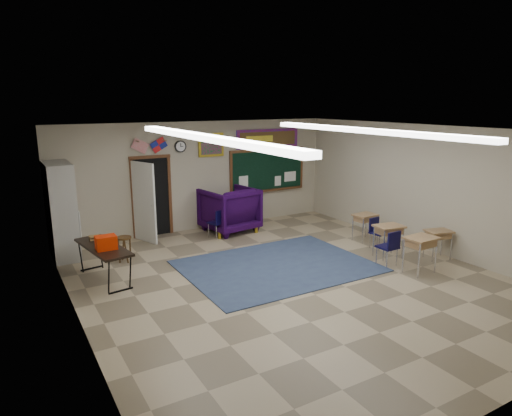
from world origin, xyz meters
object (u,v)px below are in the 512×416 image
wingback_armchair (229,209)px  student_desk_front_left (388,239)px  wooden_stool (125,249)px  student_desk_front_right (365,226)px  folding_table (104,262)px

wingback_armchair → student_desk_front_left: size_ratio=1.77×
wingback_armchair → wooden_stool: 3.35m
student_desk_front_right → wooden_stool: (-5.78, 1.51, -0.09)m
wingback_armchair → student_desk_front_left: (2.19, -3.79, -0.19)m
folding_table → wooden_stool: size_ratio=3.10×
folding_table → wingback_armchair: bearing=17.9°
student_desk_front_left → wooden_stool: (-5.36, 2.75, -0.12)m
student_desk_front_right → folding_table: bearing=170.3°
wingback_armchair → folding_table: bearing=18.0°
student_desk_front_right → folding_table: (-6.41, 0.64, -0.00)m
wingback_armchair → student_desk_front_right: bearing=126.9°
student_desk_front_left → folding_table: 6.27m
folding_table → wooden_stool: 1.08m
student_desk_front_left → student_desk_front_right: (0.43, 1.23, -0.03)m
student_desk_front_left → folding_table: size_ratio=0.42×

